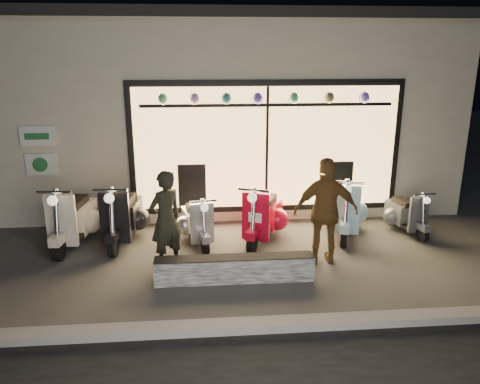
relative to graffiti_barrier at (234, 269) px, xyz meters
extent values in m
plane|color=#383533|center=(0.04, 0.65, -0.20)|extent=(40.00, 40.00, 0.00)
cube|color=slate|center=(0.04, -1.35, -0.14)|extent=(40.00, 0.25, 0.12)
cube|color=beige|center=(0.04, 5.65, 1.80)|extent=(10.00, 6.00, 4.00)
cube|color=black|center=(0.04, 5.65, 3.90)|extent=(10.20, 6.20, 0.20)
cube|color=black|center=(0.84, 2.63, 1.35)|extent=(5.45, 0.06, 2.65)
cube|color=#FFBF6B|center=(0.84, 2.59, 1.35)|extent=(5.20, 0.04, 2.40)
cube|color=black|center=(0.84, 2.55, 2.20)|extent=(4.90, 0.06, 0.06)
cube|color=white|center=(-3.56, 2.61, 1.65)|extent=(0.65, 0.04, 0.38)
cube|color=white|center=(-3.56, 2.61, 1.10)|extent=(0.55, 0.04, 0.42)
cube|color=black|center=(0.00, 0.00, 0.00)|extent=(2.42, 0.28, 0.40)
cylinder|color=black|center=(-0.43, 1.02, -0.05)|extent=(0.16, 0.32, 0.31)
cylinder|color=black|center=(-0.64, 1.90, -0.05)|extent=(0.18, 0.32, 0.31)
cube|color=silver|center=(-0.48, 1.21, 0.30)|extent=(0.42, 0.16, 0.74)
cube|color=silver|center=(-0.62, 1.81, 0.14)|extent=(0.51, 0.70, 0.41)
cube|color=black|center=(-0.60, 1.73, 0.39)|extent=(0.36, 0.55, 0.11)
sphere|color=#FFF2CC|center=(-0.43, 1.02, 0.66)|extent=(0.16, 0.16, 0.14)
cylinder|color=black|center=(0.38, 1.00, -0.02)|extent=(0.24, 0.38, 0.36)
cylinder|color=black|center=(0.80, 1.99, -0.02)|extent=(0.26, 0.39, 0.36)
cube|color=#AF0B23|center=(0.47, 1.21, 0.40)|extent=(0.48, 0.26, 0.88)
cube|color=#AF0B23|center=(0.76, 1.89, 0.21)|extent=(0.71, 0.87, 0.49)
cube|color=black|center=(0.72, 1.79, 0.51)|extent=(0.51, 0.67, 0.13)
sphere|color=#FFF2CC|center=(0.38, 0.99, 0.82)|extent=(0.21, 0.21, 0.16)
cylinder|color=black|center=(-2.00, 1.06, -0.01)|extent=(0.15, 0.39, 0.38)
cylinder|color=black|center=(-1.90, 2.17, -0.01)|extent=(0.17, 0.39, 0.38)
cube|color=black|center=(-1.98, 1.29, 0.42)|extent=(0.52, 0.12, 0.91)
cube|color=black|center=(-1.91, 2.06, 0.22)|extent=(0.54, 0.82, 0.51)
cube|color=black|center=(-1.92, 1.94, 0.53)|extent=(0.37, 0.65, 0.13)
sphere|color=#FFF2CC|center=(-2.00, 1.05, 0.86)|extent=(0.18, 0.18, 0.17)
cylinder|color=black|center=(-2.89, 0.98, -0.01)|extent=(0.15, 0.39, 0.38)
cylinder|color=black|center=(-2.76, 2.10, -0.01)|extent=(0.18, 0.39, 0.38)
cube|color=beige|center=(-2.86, 1.22, 0.43)|extent=(0.52, 0.14, 0.92)
cube|color=beige|center=(-2.78, 1.99, 0.23)|extent=(0.56, 0.83, 0.52)
cube|color=black|center=(-2.79, 1.88, 0.54)|extent=(0.38, 0.66, 0.13)
sphere|color=#FFF2CC|center=(-2.89, 0.97, 0.87)|extent=(0.19, 0.19, 0.17)
cylinder|color=black|center=(2.06, 1.15, -0.01)|extent=(0.22, 0.40, 0.38)
cylinder|color=black|center=(2.40, 2.22, -0.01)|extent=(0.25, 0.41, 0.38)
cube|color=#9CCDDE|center=(2.13, 1.37, 0.43)|extent=(0.52, 0.23, 0.92)
cube|color=#9CCDDE|center=(2.37, 2.11, 0.23)|extent=(0.69, 0.90, 0.52)
cube|color=black|center=(2.33, 2.01, 0.54)|extent=(0.49, 0.70, 0.14)
sphere|color=#FFF2CC|center=(2.06, 1.14, 0.87)|extent=(0.21, 0.21, 0.17)
cylinder|color=black|center=(3.58, 1.24, -0.06)|extent=(0.13, 0.30, 0.29)
cylinder|color=black|center=(3.45, 2.08, -0.06)|extent=(0.15, 0.30, 0.29)
cube|color=#525559|center=(3.55, 1.42, 0.28)|extent=(0.40, 0.12, 0.70)
cube|color=#525559|center=(3.46, 2.00, 0.12)|extent=(0.45, 0.65, 0.39)
cube|color=black|center=(3.47, 1.92, 0.36)|extent=(0.31, 0.51, 0.10)
sphere|color=#FFF2CC|center=(3.59, 1.24, 0.61)|extent=(0.15, 0.15, 0.13)
imported|color=black|center=(-1.05, 0.62, 0.61)|extent=(0.70, 0.67, 1.62)
imported|color=brown|center=(1.54, 0.55, 0.69)|extent=(1.08, 0.52, 1.78)
camera|label=1|loc=(-0.47, -6.49, 3.17)|focal=35.00mm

